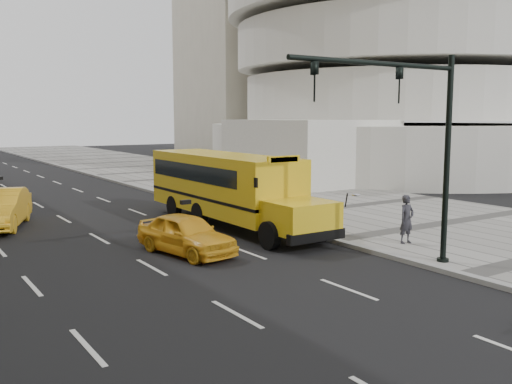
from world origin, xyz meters
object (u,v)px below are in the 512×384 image
school_bus (226,184)px  taxi_near (186,234)px  pedestrian (407,219)px  taxi_far (0,209)px  traffic_signal (416,134)px

school_bus → taxi_near: (-3.82, -3.86, -1.08)m
taxi_near → school_bus: bearing=34.2°
school_bus → pedestrian: 7.92m
school_bus → taxi_far: size_ratio=2.36×
taxi_near → taxi_far: bearing=106.8°
school_bus → traffic_signal: traffic_signal is taller
pedestrian → taxi_near: bearing=153.5°
pedestrian → traffic_signal: (-2.44, -2.41, 3.08)m
taxi_far → pedestrian: pedestrian is taller
taxi_near → pedestrian: size_ratio=2.34×
school_bus → taxi_far: school_bus is taller
taxi_far → pedestrian: size_ratio=2.85×
school_bus → traffic_signal: 9.95m
school_bus → taxi_near: bearing=-134.7°
traffic_signal → taxi_near: bearing=128.0°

